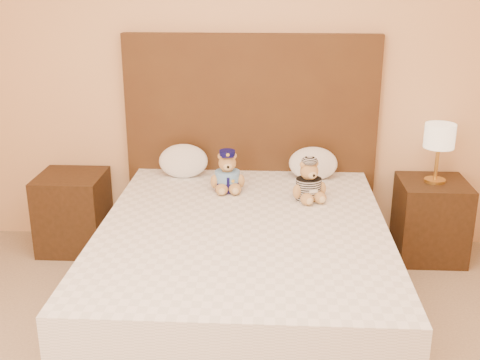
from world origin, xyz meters
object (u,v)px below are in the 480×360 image
(lamp, at_px, (439,139))
(pillow_left, at_px, (183,159))
(bed, at_px, (243,269))
(teddy_police, at_px, (227,171))
(teddy_prisoner, at_px, (309,180))
(pillow_right, at_px, (313,162))
(nightstand_right, at_px, (430,219))
(nightstand_left, at_px, (73,212))

(lamp, distance_m, pillow_left, 1.72)
(bed, xyz_separation_m, teddy_police, (-0.13, 0.55, 0.41))
(teddy_prisoner, relative_size, pillow_right, 0.79)
(pillow_right, bearing_deg, bed, -117.54)
(pillow_right, bearing_deg, lamp, -2.10)
(pillow_left, bearing_deg, teddy_police, -40.75)
(pillow_left, bearing_deg, pillow_right, 0.00)
(teddy_police, distance_m, pillow_right, 0.63)
(pillow_right, bearing_deg, nightstand_right, -2.10)
(lamp, bearing_deg, bed, -147.38)
(bed, relative_size, teddy_prisoner, 7.74)
(nightstand_left, bearing_deg, teddy_prisoner, -13.35)
(bed, xyz_separation_m, pillow_left, (-0.46, 0.83, 0.39))
(bed, distance_m, nightstand_right, 1.48)
(bed, bearing_deg, nightstand_right, 32.62)
(nightstand_left, bearing_deg, nightstand_right, 0.00)
(nightstand_left, xyz_separation_m, teddy_prisoner, (1.63, -0.39, 0.40))
(nightstand_left, distance_m, teddy_prisoner, 1.72)
(nightstand_right, bearing_deg, bed, -147.38)
(teddy_prisoner, xyz_separation_m, pillow_right, (0.05, 0.42, -0.01))
(teddy_prisoner, height_order, pillow_left, teddy_prisoner)
(lamp, relative_size, pillow_right, 1.22)
(bed, height_order, nightstand_right, same)
(nightstand_left, xyz_separation_m, nightstand_right, (2.50, 0.00, 0.00))
(nightstand_right, bearing_deg, nightstand_left, 180.00)
(nightstand_left, height_order, nightstand_right, same)
(lamp, distance_m, teddy_police, 1.41)
(nightstand_right, distance_m, teddy_police, 1.46)
(nightstand_right, xyz_separation_m, pillow_right, (-0.82, 0.03, 0.39))
(bed, distance_m, pillow_right, 1.01)
(lamp, xyz_separation_m, pillow_left, (-1.71, 0.03, -0.18))
(teddy_police, bearing_deg, nightstand_left, 159.00)
(nightstand_right, xyz_separation_m, teddy_police, (-1.38, -0.25, 0.41))
(nightstand_left, xyz_separation_m, teddy_police, (1.12, -0.25, 0.41))
(nightstand_left, relative_size, lamp, 1.38)
(bed, distance_m, teddy_prisoner, 0.69)
(teddy_police, height_order, pillow_right, teddy_police)
(lamp, xyz_separation_m, teddy_police, (-1.38, -0.25, -0.17))
(nightstand_right, bearing_deg, pillow_right, 177.90)
(teddy_prisoner, bearing_deg, teddy_police, 143.48)
(pillow_left, height_order, pillow_right, pillow_left)
(pillow_right, bearing_deg, teddy_prisoner, -97.09)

